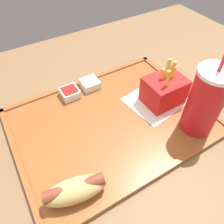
{
  "coord_description": "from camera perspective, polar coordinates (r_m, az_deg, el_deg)",
  "views": [
    {
      "loc": [
        0.21,
        0.3,
        1.19
      ],
      "look_at": [
        0.03,
        -0.0,
        0.81
      ],
      "focal_mm": 35.0,
      "sensor_mm": 36.0,
      "label": 1
    }
  ],
  "objects": [
    {
      "name": "ground_plane",
      "position": [
        1.25,
        1.12,
        -25.64
      ],
      "size": [
        8.0,
        8.0,
        0.0
      ],
      "primitive_type": "plane",
      "color": "#383333"
    },
    {
      "name": "dining_table",
      "position": [
        0.89,
        1.5,
        -18.32
      ],
      "size": [
        1.29,
        0.96,
        0.77
      ],
      "color": "brown",
      "rests_on": "ground_plane"
    },
    {
      "name": "food_tray",
      "position": [
        0.55,
        0.0,
        -2.47
      ],
      "size": [
        0.47,
        0.36,
        0.01
      ],
      "color": "brown",
      "rests_on": "dining_table"
    },
    {
      "name": "paper_napkin",
      "position": [
        0.6,
        11.45,
        3.09
      ],
      "size": [
        0.17,
        0.15,
        0.0
      ],
      "color": "white",
      "rests_on": "food_tray"
    },
    {
      "name": "soda_cup",
      "position": [
        0.51,
        23.18,
        2.48
      ],
      "size": [
        0.08,
        0.08,
        0.2
      ],
      "color": "red",
      "rests_on": "food_tray"
    },
    {
      "name": "hot_dog_far",
      "position": [
        0.43,
        -9.66,
        -19.42
      ],
      "size": [
        0.13,
        0.07,
        0.05
      ],
      "color": "tan",
      "rests_on": "food_tray"
    },
    {
      "name": "fries_carton",
      "position": [
        0.58,
        13.42,
        5.57
      ],
      "size": [
        0.1,
        0.08,
        0.12
      ],
      "color": "red",
      "rests_on": "food_tray"
    },
    {
      "name": "sauce_cup_mayo",
      "position": [
        0.63,
        -5.76,
        7.42
      ],
      "size": [
        0.05,
        0.05,
        0.02
      ],
      "color": "silver",
      "rests_on": "food_tray"
    },
    {
      "name": "sauce_cup_ketchup",
      "position": [
        0.61,
        -10.95,
        4.98
      ],
      "size": [
        0.05,
        0.05,
        0.02
      ],
      "color": "silver",
      "rests_on": "food_tray"
    }
  ]
}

